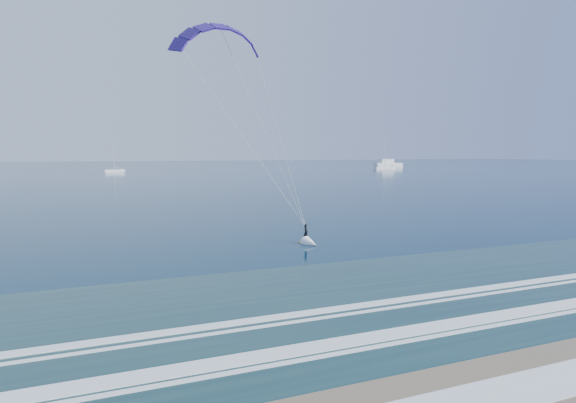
# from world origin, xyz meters

# --- Properties ---
(kitesurfer_rig) EXTENTS (13.74, 5.55, 17.79)m
(kitesurfer_rig) POSITION_xyz_m (5.21, 25.18, 9.15)
(kitesurfer_rig) COLOR #B98515
(kitesurfer_rig) RESTS_ON ground
(motor_yacht) EXTENTS (15.28, 4.08, 6.28)m
(motor_yacht) POSITION_xyz_m (143.44, 208.91, 1.66)
(motor_yacht) COLOR white
(motor_yacht) RESTS_ON ground
(sailboat_3) EXTENTS (6.82, 2.40, 9.73)m
(sailboat_3) POSITION_xyz_m (8.48, 192.31, 0.67)
(sailboat_3) COLOR white
(sailboat_3) RESTS_ON ground
(sailboat_4) EXTENTS (9.84, 2.40, 13.18)m
(sailboat_4) POSITION_xyz_m (122.72, 181.39, 0.69)
(sailboat_4) COLOR white
(sailboat_4) RESTS_ON ground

